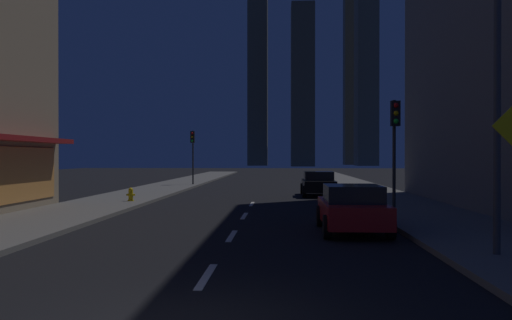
# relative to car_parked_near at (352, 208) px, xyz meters

# --- Properties ---
(ground_plane) EXTENTS (78.00, 136.00, 0.10)m
(ground_plane) POSITION_rel_car_parked_near_xyz_m (-3.60, 22.67, -0.79)
(ground_plane) COLOR black
(sidewalk_right) EXTENTS (4.00, 76.00, 0.15)m
(sidewalk_right) POSITION_rel_car_parked_near_xyz_m (3.40, 22.67, -0.67)
(sidewalk_right) COLOR #605E59
(sidewalk_right) RESTS_ON ground
(sidewalk_left) EXTENTS (4.00, 76.00, 0.15)m
(sidewalk_left) POSITION_rel_car_parked_near_xyz_m (-10.60, 22.67, -0.67)
(sidewalk_left) COLOR #605E59
(sidewalk_left) RESTS_ON ground
(lane_marking_center) EXTENTS (0.16, 23.00, 0.01)m
(lane_marking_center) POSITION_rel_car_parked_near_xyz_m (-3.60, -0.93, -0.73)
(lane_marking_center) COLOR silver
(lane_marking_center) RESTS_ON ground
(skyscraper_distant_tall) EXTENTS (5.09, 6.83, 52.44)m
(skyscraper_distant_tall) POSITION_rel_car_parked_near_xyz_m (-8.42, 123.08, 25.48)
(skyscraper_distant_tall) COLOR brown
(skyscraper_distant_tall) RESTS_ON ground
(skyscraper_distant_mid) EXTENTS (5.57, 8.54, 39.03)m
(skyscraper_distant_mid) POSITION_rel_car_parked_near_xyz_m (2.93, 113.22, 18.78)
(skyscraper_distant_mid) COLOR #514D3D
(skyscraper_distant_mid) RESTS_ON ground
(skyscraper_distant_short) EXTENTS (6.07, 5.31, 49.76)m
(skyscraper_distant_short) POSITION_rel_car_parked_near_xyz_m (18.84, 137.71, 24.14)
(skyscraper_distant_short) COLOR brown
(skyscraper_distant_short) RESTS_ON ground
(skyscraper_distant_slender) EXTENTS (5.33, 7.88, 70.45)m
(skyscraper_distant_slender) POSITION_rel_car_parked_near_xyz_m (19.72, 122.18, 34.49)
(skyscraper_distant_slender) COLOR #635E4A
(skyscraper_distant_slender) RESTS_ON ground
(car_parked_near) EXTENTS (1.98, 4.24, 1.45)m
(car_parked_near) POSITION_rel_car_parked_near_xyz_m (0.00, 0.00, 0.00)
(car_parked_near) COLOR #B21919
(car_parked_near) RESTS_ON ground
(car_parked_far) EXTENTS (1.98, 4.24, 1.45)m
(car_parked_far) POSITION_rel_car_parked_near_xyz_m (0.00, 14.96, 0.00)
(car_parked_far) COLOR black
(car_parked_far) RESTS_ON ground
(fire_hydrant_far_left) EXTENTS (0.42, 0.30, 0.65)m
(fire_hydrant_far_left) POSITION_rel_car_parked_near_xyz_m (-9.50, 9.23, -0.29)
(fire_hydrant_far_left) COLOR gold
(fire_hydrant_far_left) RESTS_ON sidewalk_left
(traffic_light_near_right) EXTENTS (0.32, 0.48, 4.20)m
(traffic_light_near_right) POSITION_rel_car_parked_near_xyz_m (1.90, 2.93, 2.45)
(traffic_light_near_right) COLOR #2D2D2D
(traffic_light_near_right) RESTS_ON sidewalk_right
(traffic_light_far_left) EXTENTS (0.32, 0.48, 4.20)m
(traffic_light_far_left) POSITION_rel_car_parked_near_xyz_m (-9.10, 24.88, 2.45)
(traffic_light_far_left) COLOR #2D2D2D
(traffic_light_far_left) RESTS_ON sidewalk_left
(street_lamp_right) EXTENTS (1.96, 0.56, 6.58)m
(street_lamp_right) POSITION_rel_car_parked_near_xyz_m (1.78, -4.32, 4.33)
(street_lamp_right) COLOR #38383D
(street_lamp_right) RESTS_ON sidewalk_right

